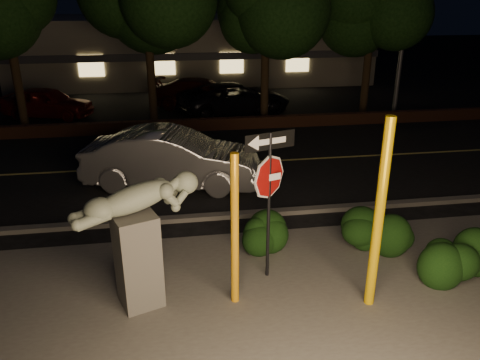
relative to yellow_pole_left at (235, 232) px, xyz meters
name	(u,v)px	position (x,y,z in m)	size (l,w,h in m)	color
ground	(217,139)	(0.81, 10.61, -1.46)	(90.00, 90.00, 0.00)	black
patio	(282,309)	(0.81, -0.39, -1.45)	(14.00, 6.00, 0.02)	#4C4944
road	(226,163)	(0.81, 7.61, -1.46)	(80.00, 8.00, 0.01)	black
lane_marking	(226,163)	(0.81, 7.61, -1.44)	(80.00, 0.12, 0.01)	#CEB852
curb	(247,214)	(0.81, 3.51, -1.40)	(80.00, 0.25, 0.12)	#4C4944
brick_wall	(213,124)	(0.81, 11.91, -1.21)	(40.00, 0.35, 0.50)	#472516
parking_lot	(203,101)	(0.81, 17.61, -1.46)	(40.00, 12.00, 0.01)	black
building	(192,47)	(0.81, 25.60, 0.54)	(22.00, 10.20, 4.00)	#6D6657
yellow_pole_left	(235,232)	(0.00, 0.00, 0.00)	(0.15, 0.15, 2.93)	#F9A613
yellow_pole_right	(379,217)	(2.45, -0.45, 0.32)	(0.18, 0.18, 3.57)	#EFB907
signpost	(269,178)	(0.77, 0.73, 0.70)	(0.99, 0.34, 3.04)	black
sculpture	(137,231)	(-1.69, 0.24, 0.04)	(2.24, 1.30, 2.43)	#4C4944
hedge_center	(284,228)	(1.37, 1.82, -0.97)	(1.91, 0.90, 1.00)	black
hedge_right	(375,228)	(3.34, 1.38, -0.90)	(1.73, 0.92, 1.13)	black
hedge_far_right	(456,253)	(4.49, 0.14, -0.93)	(1.54, 0.96, 1.07)	black
silver_sedan	(172,158)	(-1.00, 5.96, -0.62)	(1.79, 5.14, 1.69)	#A9A9AE
parked_car_red	(47,102)	(-6.53, 15.27, -0.76)	(1.65, 4.11, 1.40)	maroon
parked_car_darkred	(202,94)	(0.69, 15.99, -0.73)	(2.05, 5.04, 1.46)	#3B110A
parked_car_dark	(235,98)	(2.14, 14.64, -0.72)	(2.46, 5.34, 1.48)	black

